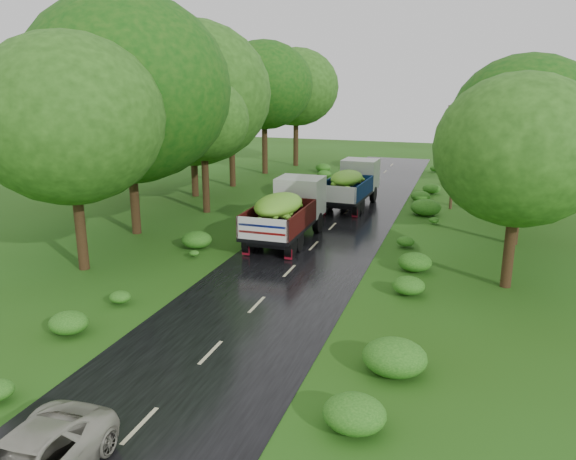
% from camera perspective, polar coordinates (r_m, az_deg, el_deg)
% --- Properties ---
extents(ground, '(120.00, 120.00, 0.00)m').
position_cam_1_polar(ground, '(18.17, -7.87, -12.26)').
color(ground, '#23470F').
rests_on(ground, ground).
extents(road, '(6.50, 80.00, 0.02)m').
position_cam_1_polar(road, '(22.33, -2.26, -6.64)').
color(road, black).
rests_on(road, ground).
extents(road_lines, '(0.12, 69.60, 0.00)m').
position_cam_1_polar(road_lines, '(23.20, -1.39, -5.73)').
color(road_lines, '#BFB78C').
rests_on(road_lines, road).
extents(truck_near, '(2.55, 7.10, 2.98)m').
position_cam_1_polar(truck_near, '(29.23, 0.03, 2.17)').
color(truck_near, black).
rests_on(truck_near, ground).
extents(truck_far, '(2.74, 6.86, 2.84)m').
position_cam_1_polar(truck_far, '(37.26, 6.56, 4.84)').
color(truck_far, black).
rests_on(truck_far, ground).
extents(utility_pole, '(1.23, 0.37, 7.08)m').
position_cam_1_polar(utility_pole, '(37.45, 16.56, 7.52)').
color(utility_pole, '#382616').
rests_on(utility_pole, ground).
extents(trees_left, '(6.98, 35.48, 9.81)m').
position_cam_1_polar(trees_left, '(38.98, -8.16, 13.33)').
color(trees_left, black).
rests_on(trees_left, ground).
extents(trees_right, '(4.75, 24.59, 7.91)m').
position_cam_1_polar(trees_right, '(32.72, 22.42, 9.66)').
color(trees_right, black).
rests_on(trees_right, ground).
extents(shrubs, '(11.90, 44.00, 0.70)m').
position_cam_1_polar(shrubs, '(30.37, 3.64, 0.05)').
color(shrubs, '#1B5915').
rests_on(shrubs, ground).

